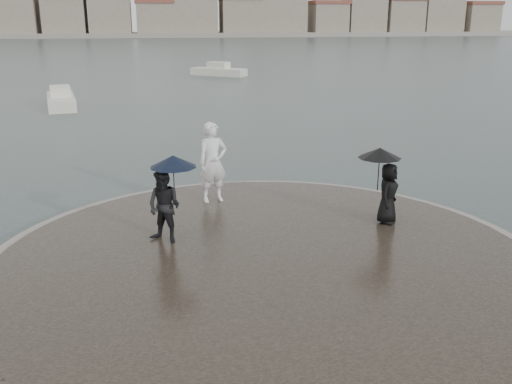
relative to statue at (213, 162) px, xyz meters
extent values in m
plane|color=#2B3835|center=(0.71, -7.66, -1.50)|extent=(400.00, 400.00, 0.00)
cylinder|color=gray|center=(0.71, -4.16, -1.34)|extent=(12.50, 12.50, 0.32)
cylinder|color=#2D261E|center=(0.71, -4.16, -1.32)|extent=(11.90, 11.90, 0.36)
imported|color=white|center=(0.00, 0.00, 0.00)|extent=(0.93, 0.71, 2.27)
imported|color=black|center=(-1.45, -2.86, -0.28)|extent=(1.06, 1.01, 1.72)
cylinder|color=black|center=(-1.20, -2.76, 0.21)|extent=(0.02, 0.02, 0.90)
cone|color=black|center=(-1.20, -2.76, 0.76)|extent=(1.09, 1.09, 0.28)
imported|color=black|center=(4.17, -2.59, -0.36)|extent=(0.86, 0.91, 1.56)
cylinder|color=black|center=(3.92, -2.49, 0.16)|extent=(0.02, 0.02, 0.90)
cone|color=black|center=(3.92, -2.49, 0.68)|extent=(1.09, 1.09, 0.26)
cube|color=gray|center=(0.71, 155.34, -0.90)|extent=(260.00, 20.00, 1.20)
cube|color=gray|center=(-36.29, 152.34, 4.50)|extent=(12.00, 10.00, 12.00)
cube|color=gray|center=(-23.29, 152.34, 3.50)|extent=(11.00, 10.00, 10.00)
cube|color=gray|center=(-11.29, 152.34, 4.00)|extent=(11.00, 10.00, 11.00)
cube|color=gray|center=(0.71, 152.34, 3.00)|extent=(10.00, 10.00, 9.00)
cube|color=brown|center=(0.71, 152.34, 8.00)|extent=(10.60, 10.60, 1.00)
cube|color=gray|center=(11.71, 152.34, 4.50)|extent=(12.00, 10.00, 12.00)
cube|color=gray|center=(24.71, 152.34, 3.50)|extent=(11.00, 10.00, 10.00)
cube|color=gray|center=(36.71, 152.34, 5.00)|extent=(13.00, 10.00, 13.00)
cube|color=gray|center=(50.71, 152.34, 3.00)|extent=(10.00, 10.00, 9.00)
cube|color=brown|center=(50.71, 152.34, 8.00)|extent=(10.60, 10.60, 1.00)
cube|color=gray|center=(61.71, 152.34, 4.00)|extent=(11.00, 10.00, 11.00)
cube|color=gray|center=(73.71, 152.34, 3.50)|extent=(11.00, 10.00, 10.00)
cube|color=gray|center=(85.71, 152.34, 4.50)|extent=(12.00, 10.00, 12.00)
cube|color=gray|center=(98.71, 152.34, 3.00)|extent=(10.00, 10.00, 9.00)
cube|color=brown|center=(98.71, 152.34, 8.00)|extent=(10.60, 10.60, 1.00)
cube|color=silver|center=(4.94, 40.04, -1.25)|extent=(5.36, 4.58, 0.90)
cube|color=silver|center=(4.94, 40.04, -0.65)|extent=(2.32, 2.16, 0.90)
cube|color=silver|center=(-7.17, 21.88, -1.25)|extent=(2.47, 5.69, 0.90)
cube|color=silver|center=(-7.17, 21.88, -0.65)|extent=(1.51, 2.17, 0.90)
camera|label=1|loc=(-1.62, -15.54, 3.92)|focal=40.00mm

